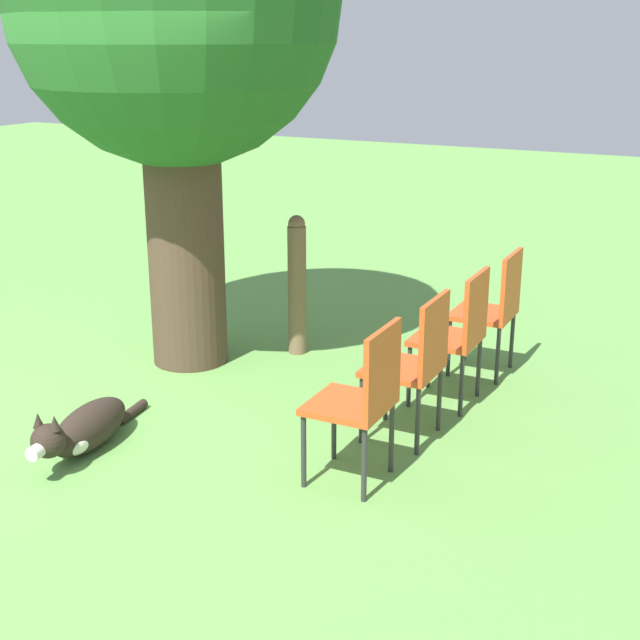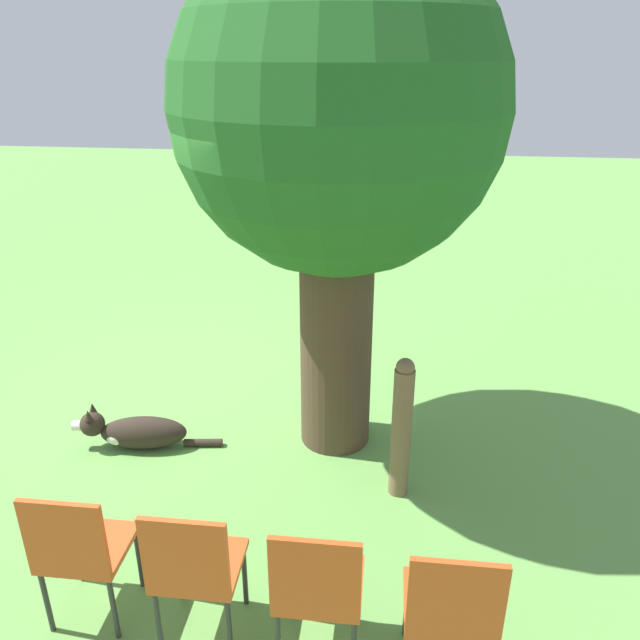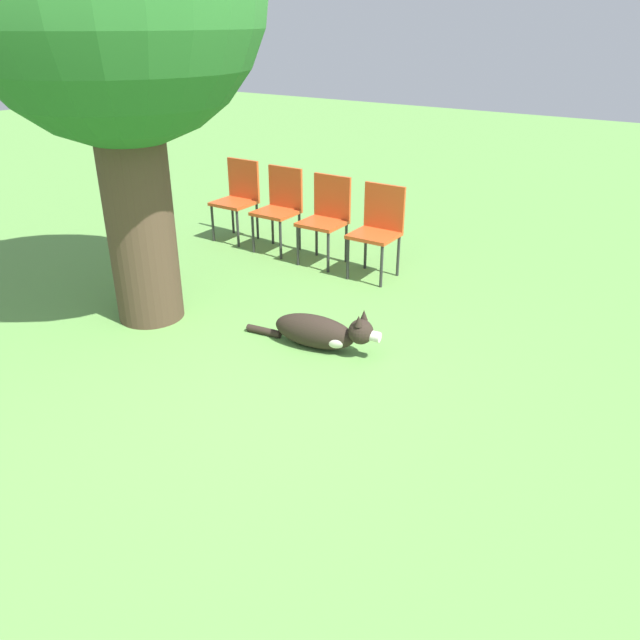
{
  "view_description": "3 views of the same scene",
  "coord_description": "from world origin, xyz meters",
  "px_view_note": "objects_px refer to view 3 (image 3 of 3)",
  "views": [
    {
      "loc": [
        4.1,
        -4.2,
        2.37
      ],
      "look_at": [
        1.53,
        0.76,
        0.58
      ],
      "focal_mm": 50.0,
      "sensor_mm": 36.0,
      "label": 1
    },
    {
      "loc": [
        4.64,
        1.46,
        2.98
      ],
      "look_at": [
        0.16,
        0.88,
        1.0
      ],
      "focal_mm": 35.0,
      "sensor_mm": 36.0,
      "label": 2
    },
    {
      "loc": [
        -3.03,
        -3.0,
        2.38
      ],
      "look_at": [
        0.61,
        -0.56,
        0.26
      ],
      "focal_mm": 35.0,
      "sensor_mm": 36.0,
      "label": 3
    }
  ],
  "objects_px": {
    "red_chair_1": "(327,214)",
    "dog": "(322,332)",
    "red_chair_2": "(280,204)",
    "red_chair_0": "(378,225)",
    "red_chair_3": "(238,194)",
    "fence_post": "(158,228)"
  },
  "relations": [
    {
      "from": "dog",
      "to": "red_chair_1",
      "type": "bearing_deg",
      "value": 114.36
    },
    {
      "from": "red_chair_0",
      "to": "red_chair_2",
      "type": "height_order",
      "value": "same"
    },
    {
      "from": "red_chair_0",
      "to": "red_chair_1",
      "type": "distance_m",
      "value": 0.65
    },
    {
      "from": "red_chair_0",
      "to": "dog",
      "type": "bearing_deg",
      "value": 13.53
    },
    {
      "from": "red_chair_1",
      "to": "dog",
      "type": "bearing_deg",
      "value": 31.65
    },
    {
      "from": "dog",
      "to": "red_chair_3",
      "type": "distance_m",
      "value": 2.98
    },
    {
      "from": "fence_post",
      "to": "red_chair_3",
      "type": "xyz_separation_m",
      "value": [
        1.48,
        0.25,
        -0.02
      ]
    },
    {
      "from": "dog",
      "to": "fence_post",
      "type": "height_order",
      "value": "fence_post"
    },
    {
      "from": "red_chair_0",
      "to": "red_chair_1",
      "type": "xyz_separation_m",
      "value": [
        0.05,
        0.65,
        0.0
      ]
    },
    {
      "from": "fence_post",
      "to": "red_chair_0",
      "type": "xyz_separation_m",
      "value": [
        1.34,
        -1.7,
        -0.02
      ]
    },
    {
      "from": "dog",
      "to": "red_chair_2",
      "type": "relative_size",
      "value": 1.29
    },
    {
      "from": "dog",
      "to": "red_chair_0",
      "type": "relative_size",
      "value": 1.29
    },
    {
      "from": "dog",
      "to": "red_chair_2",
      "type": "distance_m",
      "value": 2.46
    },
    {
      "from": "red_chair_0",
      "to": "red_chair_1",
      "type": "bearing_deg",
      "value": -94.91
    },
    {
      "from": "red_chair_1",
      "to": "red_chair_3",
      "type": "xyz_separation_m",
      "value": [
        0.09,
        1.3,
        0.0
      ]
    },
    {
      "from": "fence_post",
      "to": "red_chair_1",
      "type": "xyz_separation_m",
      "value": [
        1.39,
        -1.05,
        -0.02
      ]
    },
    {
      "from": "red_chair_1",
      "to": "red_chair_3",
      "type": "bearing_deg",
      "value": -94.91
    },
    {
      "from": "red_chair_0",
      "to": "fence_post",
      "type": "bearing_deg",
      "value": -52.55
    },
    {
      "from": "dog",
      "to": "red_chair_1",
      "type": "xyz_separation_m",
      "value": [
        1.68,
        1.07,
        0.39
      ]
    },
    {
      "from": "red_chair_1",
      "to": "red_chair_2",
      "type": "relative_size",
      "value": 1.0
    },
    {
      "from": "red_chair_3",
      "to": "red_chair_0",
      "type": "bearing_deg",
      "value": 85.09
    },
    {
      "from": "red_chair_1",
      "to": "red_chair_0",
      "type": "bearing_deg",
      "value": 85.09
    }
  ]
}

